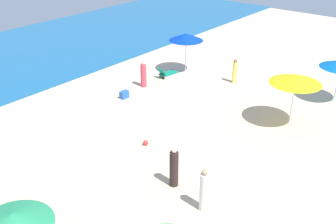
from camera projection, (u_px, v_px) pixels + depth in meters
name	position (u px, v px, depth m)	size (l,w,h in m)	color
ground_plane	(308.00, 219.00, 14.19)	(60.00, 60.00, 0.00)	beige
umbrella_0	(13.00, 220.00, 11.00)	(2.18, 2.18, 2.35)	silver
umbrella_1	(186.00, 37.00, 25.79)	(2.19, 2.19, 2.62)	silver
lounge_chair_1_0	(167.00, 73.00, 26.02)	(1.40, 0.80, 0.71)	silver
umbrella_3	(296.00, 80.00, 19.28)	(2.48, 2.48, 2.61)	silver
beachgoer_0	(143.00, 74.00, 24.41)	(0.48, 0.48, 1.63)	#DF4458
beachgoer_2	(235.00, 72.00, 24.98)	(0.37, 0.37, 1.51)	#F5F561
beachgoer_3	(174.00, 168.00, 15.58)	(0.49, 0.49, 1.68)	#2D221F
beachgoer_4	(204.00, 191.00, 14.28)	(0.49, 0.49, 1.73)	white
cooler_box_0	(124.00, 95.00, 23.12)	(0.50, 0.30, 0.43)	blue
beach_ball_1	(146.00, 143.00, 18.55)	(0.24, 0.24, 0.24)	#F03434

